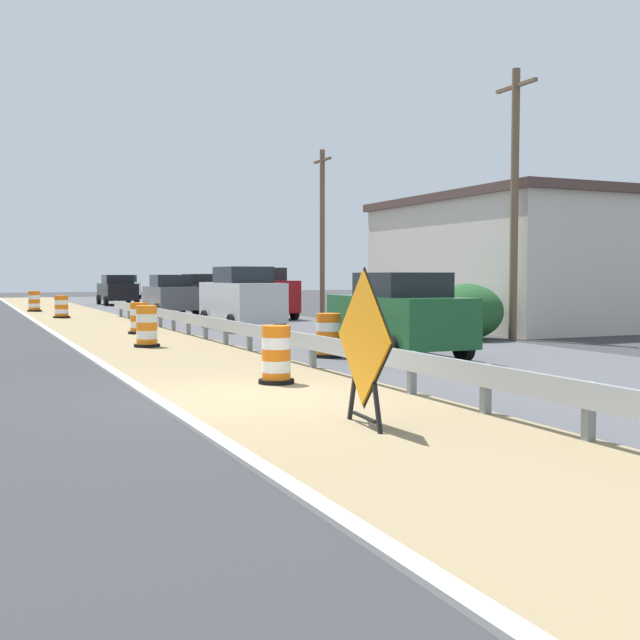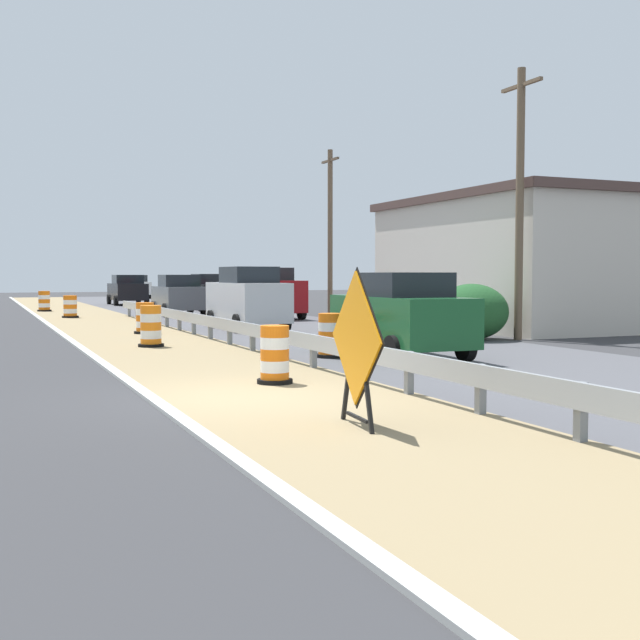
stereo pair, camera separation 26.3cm
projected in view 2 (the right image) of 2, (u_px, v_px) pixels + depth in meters
The scene contains 23 objects.
ground_plane at pixel (238, 398), 12.51m from camera, with size 160.00×160.00×0.00m, color #333335.
median_dirt_strip at pixel (287, 395), 12.83m from camera, with size 4.04×120.00×0.01m, color #8E7A56.
far_lane_asphalt at pixel (574, 376), 15.15m from camera, with size 7.71×120.00×0.00m, color #4C4C51.
curb_near_edge at pixel (156, 403), 11.99m from camera, with size 0.20×120.00×0.11m, color #ADADA8.
guardrail_median at pixel (377, 357), 13.76m from camera, with size 0.18×52.07×0.71m.
warning_sign_diamond at pixel (356, 343), 10.09m from camera, with size 0.20×1.81×2.05m.
traffic_barrel_nearest at pixel (275, 357), 14.14m from camera, with size 0.64×0.64×1.04m.
traffic_barrel_close at pixel (331, 338), 18.61m from camera, with size 0.72×0.72×1.04m.
traffic_barrel_mid at pixel (151, 328), 21.36m from camera, with size 0.69×0.69×1.12m.
traffic_barrel_far at pixel (145, 320), 26.12m from camera, with size 0.73×0.73×1.03m.
traffic_barrel_farther at pixel (70, 308), 35.79m from camera, with size 0.74×0.74×1.01m.
traffic_barrel_farthest at pixel (44, 302), 42.04m from camera, with size 0.73×0.73×1.08m.
car_lead_near_lane at pixel (127, 290), 51.10m from camera, with size 2.15×4.27×1.93m.
car_trailing_near_lane at pixel (136, 287), 65.51m from camera, with size 2.13×4.64×1.92m.
car_lead_far_lane at pixel (178, 295), 37.72m from camera, with size 2.07×4.22×1.94m.
car_mid_far_lane at pixel (210, 292), 43.51m from camera, with size 2.05×4.58×1.98m.
car_trailing_far_lane at pixel (247, 298), 28.01m from camera, with size 1.96×4.68×2.22m.
car_distant_a at pixel (270, 293), 35.14m from camera, with size 2.17×4.30×2.25m.
car_distant_b at pixel (401, 315), 18.69m from camera, with size 2.12×4.37×1.99m.
roadside_shop_near at pixel (523, 262), 29.61m from camera, with size 7.44×10.59×4.84m.
utility_pole_near at pixel (520, 200), 23.41m from camera, with size 0.24×1.80×8.00m.
utility_pole_mid at pixel (330, 230), 37.77m from camera, with size 0.24×1.80×7.86m.
bush_roadside at pixel (472, 312), 23.65m from camera, with size 2.18×2.18×1.68m, color #1E4C23.
Camera 2 is at (-3.73, -11.91, 1.94)m, focal length 44.52 mm.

